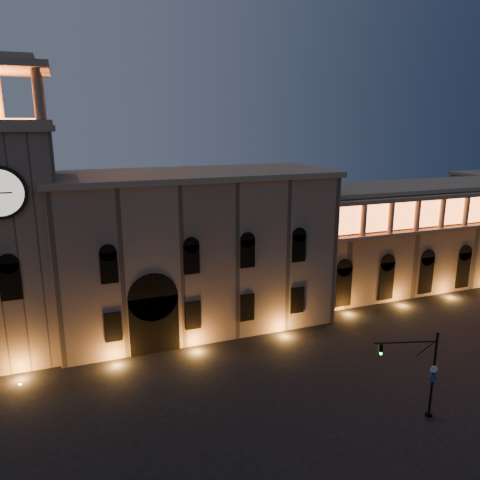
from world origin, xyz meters
The scene contains 5 objects.
ground centered at (0.00, 0.00, 0.00)m, with size 160.00×160.00×0.00m, color black.
government_building centered at (-2.08, 21.93, 8.77)m, with size 30.80×12.80×17.60m.
clock_tower centered at (-20.50, 20.98, 12.50)m, with size 9.80×9.80×32.40m.
colonnade_wing centered at (32.00, 23.92, 7.33)m, with size 40.60×11.50×14.50m.
traffic_light centered at (9.57, -2.01, 3.81)m, with size 5.10×1.76×7.25m.
Camera 1 is at (-15.29, -27.60, 22.76)m, focal length 35.00 mm.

